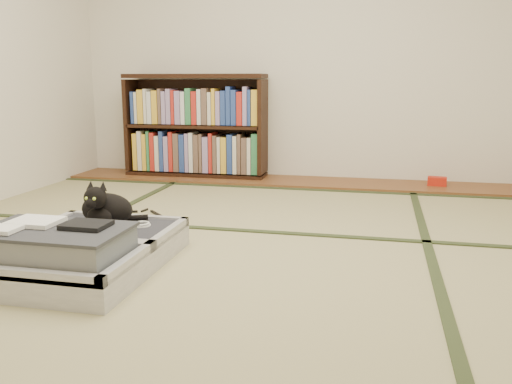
# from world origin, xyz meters

# --- Properties ---
(floor) EXTENTS (4.50, 4.50, 0.00)m
(floor) POSITION_xyz_m (0.00, 0.00, 0.00)
(floor) COLOR tan
(floor) RESTS_ON ground
(wood_strip) EXTENTS (4.00, 0.50, 0.02)m
(wood_strip) POSITION_xyz_m (0.00, 2.00, 0.01)
(wood_strip) COLOR brown
(wood_strip) RESTS_ON ground
(red_item) EXTENTS (0.16, 0.11, 0.07)m
(red_item) POSITION_xyz_m (1.20, 2.03, 0.06)
(red_item) COLOR red
(red_item) RESTS_ON wood_strip
(tatami_borders) EXTENTS (4.00, 4.50, 0.01)m
(tatami_borders) POSITION_xyz_m (0.00, 0.49, 0.00)
(tatami_borders) COLOR #2D381E
(tatami_borders) RESTS_ON ground
(bookcase) EXTENTS (1.28, 0.29, 0.92)m
(bookcase) POSITION_xyz_m (-0.90, 2.07, 0.45)
(bookcase) COLOR black
(bookcase) RESTS_ON wood_strip
(suitcase) EXTENTS (0.71, 0.94, 0.28)m
(suitcase) POSITION_xyz_m (-0.62, -0.43, 0.10)
(suitcase) COLOR silver
(suitcase) RESTS_ON floor
(cat) EXTENTS (0.31, 0.32, 0.25)m
(cat) POSITION_xyz_m (-0.63, -0.13, 0.23)
(cat) COLOR black
(cat) RESTS_ON suitcase
(cable_coil) EXTENTS (0.10, 0.10, 0.02)m
(cable_coil) POSITION_xyz_m (-0.45, -0.10, 0.15)
(cable_coil) COLOR white
(cable_coil) RESTS_ON suitcase
(hanger) EXTENTS (0.44, 0.21, 0.01)m
(hanger) POSITION_xyz_m (-0.81, 0.61, 0.01)
(hanger) COLOR black
(hanger) RESTS_ON floor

